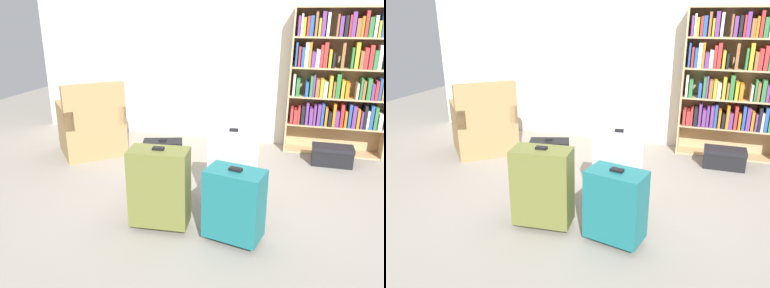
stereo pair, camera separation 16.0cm
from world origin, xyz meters
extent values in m
plane|color=gray|center=(0.00, 0.00, 0.00)|extent=(9.66, 9.66, 0.00)
cube|color=beige|center=(0.00, 1.99, 1.30)|extent=(5.52, 0.10, 2.60)
cube|color=tan|center=(0.78, 1.78, 0.86)|extent=(0.02, 0.29, 1.72)
cube|color=tan|center=(1.35, 1.91, 0.86)|extent=(1.14, 0.02, 1.72)
cube|color=tan|center=(1.35, 1.78, 0.01)|extent=(1.10, 0.27, 0.02)
cube|color=tan|center=(1.35, 1.78, 0.35)|extent=(1.10, 0.27, 0.02)
cube|color=tan|center=(1.35, 1.78, 0.70)|extent=(1.10, 0.27, 0.02)
cube|color=tan|center=(1.35, 1.78, 1.04)|extent=(1.10, 0.27, 0.02)
cube|color=tan|center=(1.35, 1.78, 1.39)|extent=(1.10, 0.27, 0.02)
cube|color=tan|center=(1.35, 1.78, 1.71)|extent=(1.10, 0.27, 0.02)
cube|color=#B22D2D|center=(0.84, 1.73, 0.46)|extent=(0.03, 0.18, 0.19)
cube|color=#B22D2D|center=(0.89, 1.76, 0.45)|extent=(0.04, 0.24, 0.18)
cube|color=#B22D2D|center=(0.92, 1.75, 0.47)|extent=(0.03, 0.22, 0.21)
cube|color=black|center=(0.97, 1.73, 0.48)|extent=(0.04, 0.17, 0.23)
cube|color=#66337F|center=(1.02, 1.72, 0.50)|extent=(0.03, 0.16, 0.27)
cube|color=#66337F|center=(1.07, 1.74, 0.47)|extent=(0.04, 0.20, 0.21)
cube|color=#66337F|center=(1.11, 1.73, 0.49)|extent=(0.03, 0.18, 0.24)
cube|color=#66337F|center=(1.15, 1.72, 0.49)|extent=(0.04, 0.16, 0.25)
cube|color=#264C99|center=(1.19, 1.76, 0.50)|extent=(0.03, 0.22, 0.27)
cube|color=orange|center=(1.24, 1.74, 0.47)|extent=(0.03, 0.19, 0.22)
cube|color=black|center=(1.28, 1.76, 0.45)|extent=(0.03, 0.23, 0.18)
cube|color=orange|center=(1.32, 1.75, 0.50)|extent=(0.03, 0.21, 0.27)
cube|color=#66337F|center=(1.36, 1.76, 0.46)|extent=(0.04, 0.23, 0.19)
cube|color=#B22D2D|center=(1.41, 1.76, 0.50)|extent=(0.03, 0.24, 0.27)
cube|color=orange|center=(1.46, 1.75, 0.46)|extent=(0.03, 0.21, 0.19)
cube|color=#264C99|center=(1.50, 1.77, 0.50)|extent=(0.03, 0.24, 0.28)
cube|color=#66337F|center=(1.55, 1.73, 0.49)|extent=(0.04, 0.18, 0.26)
cube|color=orange|center=(1.59, 1.76, 0.48)|extent=(0.03, 0.23, 0.22)
cube|color=#66337F|center=(1.63, 1.76, 0.47)|extent=(0.02, 0.23, 0.20)
cube|color=black|center=(1.66, 1.76, 0.50)|extent=(0.03, 0.24, 0.27)
cube|color=silver|center=(1.70, 1.75, 0.47)|extent=(0.03, 0.22, 0.22)
cube|color=#264C99|center=(1.73, 1.73, 0.50)|extent=(0.04, 0.17, 0.28)
cube|color=#2D7238|center=(1.78, 1.76, 0.50)|extent=(0.04, 0.23, 0.26)
cube|color=silver|center=(1.83, 1.75, 0.46)|extent=(0.04, 0.21, 0.19)
cube|color=silver|center=(0.84, 1.74, 0.84)|extent=(0.03, 0.19, 0.25)
cube|color=#2D7238|center=(0.88, 1.76, 0.81)|extent=(0.04, 0.23, 0.20)
cube|color=#264C99|center=(0.99, 1.75, 0.79)|extent=(0.04, 0.22, 0.17)
cube|color=#2D7238|center=(1.03, 1.76, 0.83)|extent=(0.03, 0.23, 0.24)
cube|color=#66337F|center=(1.06, 1.74, 0.84)|extent=(0.02, 0.19, 0.25)
cube|color=brown|center=(1.10, 1.73, 0.81)|extent=(0.04, 0.17, 0.21)
cube|color=gold|center=(1.15, 1.73, 0.82)|extent=(0.04, 0.17, 0.21)
cube|color=silver|center=(1.19, 1.75, 0.80)|extent=(0.04, 0.20, 0.19)
cube|color=gold|center=(1.25, 1.72, 0.84)|extent=(0.04, 0.16, 0.25)
cube|color=brown|center=(1.29, 1.76, 0.80)|extent=(0.02, 0.24, 0.19)
cube|color=#2D7238|center=(1.33, 1.75, 0.85)|extent=(0.04, 0.21, 0.28)
cube|color=gold|center=(1.38, 1.74, 0.81)|extent=(0.03, 0.19, 0.21)
cube|color=orange|center=(1.43, 1.76, 0.80)|extent=(0.04, 0.22, 0.19)
cube|color=silver|center=(1.54, 1.73, 0.80)|extent=(0.02, 0.17, 0.18)
cube|color=#2D7238|center=(1.58, 1.76, 0.83)|extent=(0.02, 0.23, 0.24)
cube|color=brown|center=(1.61, 1.73, 0.81)|extent=(0.03, 0.17, 0.21)
cube|color=#2D7238|center=(1.66, 1.75, 0.83)|extent=(0.04, 0.22, 0.24)
cube|color=#66337F|center=(1.70, 1.76, 0.80)|extent=(0.03, 0.22, 0.18)
cube|color=#B22D2D|center=(1.74, 1.74, 0.82)|extent=(0.03, 0.20, 0.22)
cube|color=#264C99|center=(1.78, 1.76, 0.83)|extent=(0.03, 0.23, 0.24)
cube|color=orange|center=(1.81, 1.74, 0.81)|extent=(0.02, 0.19, 0.21)
cube|color=#264C99|center=(0.83, 1.76, 1.19)|extent=(0.02, 0.24, 0.28)
cube|color=#B22D2D|center=(0.87, 1.76, 1.17)|extent=(0.02, 0.24, 0.23)
cube|color=#264C99|center=(0.91, 1.75, 1.16)|extent=(0.03, 0.22, 0.22)
cube|color=silver|center=(0.95, 1.75, 1.19)|extent=(0.04, 0.21, 0.28)
cube|color=orange|center=(0.99, 1.72, 1.19)|extent=(0.02, 0.16, 0.28)
cube|color=#66337F|center=(1.03, 1.74, 1.14)|extent=(0.04, 0.19, 0.17)
cube|color=silver|center=(1.07, 1.72, 1.15)|extent=(0.04, 0.16, 0.20)
cube|color=#B22D2D|center=(1.11, 1.75, 1.18)|extent=(0.03, 0.21, 0.25)
cube|color=#B22D2D|center=(1.15, 1.75, 1.19)|extent=(0.04, 0.22, 0.28)
cube|color=gold|center=(1.21, 1.74, 1.15)|extent=(0.03, 0.20, 0.20)
cube|color=black|center=(1.25, 1.74, 1.14)|extent=(0.03, 0.20, 0.17)
cube|color=brown|center=(1.34, 1.73, 1.19)|extent=(0.03, 0.17, 0.28)
cube|color=#2D7238|center=(1.44, 1.73, 1.17)|extent=(0.02, 0.17, 0.23)
cube|color=gold|center=(1.48, 1.75, 1.20)|extent=(0.04, 0.22, 0.29)
cube|color=brown|center=(1.54, 1.75, 1.15)|extent=(0.04, 0.20, 0.20)
cube|color=#B22D2D|center=(1.58, 1.75, 1.17)|extent=(0.04, 0.21, 0.23)
cube|color=#B22D2D|center=(1.63, 1.73, 1.19)|extent=(0.04, 0.17, 0.26)
cube|color=#2D7238|center=(1.68, 1.73, 1.16)|extent=(0.04, 0.18, 0.21)
cube|color=silver|center=(1.72, 1.74, 1.18)|extent=(0.04, 0.19, 0.26)
cube|color=#66337F|center=(0.84, 1.75, 1.51)|extent=(0.03, 0.22, 0.22)
cube|color=silver|center=(0.87, 1.77, 1.52)|extent=(0.02, 0.25, 0.24)
cube|color=gold|center=(0.89, 1.76, 1.50)|extent=(0.03, 0.24, 0.21)
cube|color=#B22D2D|center=(0.93, 1.75, 1.51)|extent=(0.03, 0.20, 0.22)
cube|color=#264C99|center=(0.97, 1.75, 1.51)|extent=(0.04, 0.21, 0.22)
cube|color=brown|center=(1.02, 1.72, 1.53)|extent=(0.03, 0.16, 0.26)
cube|color=gold|center=(1.06, 1.75, 1.50)|extent=(0.02, 0.22, 0.20)
cube|color=#66337F|center=(1.10, 1.74, 1.53)|extent=(0.04, 0.19, 0.27)
cube|color=silver|center=(1.15, 1.74, 1.53)|extent=(0.03, 0.19, 0.26)
cube|color=brown|center=(1.25, 1.73, 1.52)|extent=(0.02, 0.18, 0.24)
cube|color=#66337F|center=(1.28, 1.74, 1.51)|extent=(0.04, 0.19, 0.22)
cube|color=black|center=(1.33, 1.73, 1.51)|extent=(0.03, 0.17, 0.22)
cube|color=#B22D2D|center=(1.37, 1.76, 1.51)|extent=(0.02, 0.24, 0.23)
cube|color=#66337F|center=(1.41, 1.74, 1.53)|extent=(0.04, 0.20, 0.26)
cube|color=brown|center=(1.46, 1.73, 1.50)|extent=(0.04, 0.17, 0.20)
cube|color=orange|center=(1.50, 1.76, 1.51)|extent=(0.02, 0.24, 0.22)
cube|color=#B22D2D|center=(1.54, 1.75, 1.54)|extent=(0.03, 0.22, 0.27)
cube|color=#2D7238|center=(1.58, 1.74, 1.50)|extent=(0.04, 0.19, 0.21)
cube|color=silver|center=(1.63, 1.74, 1.51)|extent=(0.03, 0.19, 0.23)
cube|color=gold|center=(1.67, 1.74, 1.48)|extent=(0.02, 0.20, 0.17)
cube|color=#264C99|center=(1.71, 1.73, 1.53)|extent=(0.03, 0.17, 0.26)
cube|color=#9E7A4C|center=(-1.53, 1.02, 0.20)|extent=(0.99, 0.99, 0.40)
cube|color=tan|center=(-1.53, 1.02, 0.44)|extent=(0.76, 0.77, 0.08)
cube|color=#9E7A4C|center=(-1.33, 0.80, 0.65)|extent=(0.60, 0.56, 0.50)
cube|color=#9E7A4C|center=(-1.31, 1.22, 0.51)|extent=(0.55, 0.58, 0.22)
cube|color=#9E7A4C|center=(-1.75, 0.81, 0.51)|extent=(0.55, 0.58, 0.22)
cylinder|color=white|center=(-0.95, 0.98, 0.05)|extent=(0.08, 0.08, 0.10)
torus|color=white|center=(-0.89, 0.98, 0.05)|extent=(0.06, 0.01, 0.06)
cube|color=black|center=(1.33, 1.37, 0.10)|extent=(0.44, 0.24, 0.19)
cube|color=black|center=(1.33, 1.37, 0.20)|extent=(0.45, 0.25, 0.04)
cube|color=brown|center=(-0.10, -0.42, 0.36)|extent=(0.48, 0.28, 0.62)
cube|color=black|center=(-0.10, -0.42, 0.68)|extent=(0.09, 0.06, 0.02)
cylinder|color=black|center=(-0.26, -0.43, 0.03)|extent=(0.05, 0.05, 0.05)
cylinder|color=black|center=(0.06, -0.41, 0.03)|extent=(0.05, 0.05, 0.05)
cube|color=black|center=(-0.25, 0.08, 0.31)|extent=(0.39, 0.28, 0.51)
cube|color=black|center=(-0.25, 0.08, 0.57)|extent=(0.08, 0.06, 0.02)
cylinder|color=black|center=(-0.36, 0.04, 0.03)|extent=(0.06, 0.06, 0.05)
cylinder|color=black|center=(-0.13, 0.12, 0.03)|extent=(0.06, 0.06, 0.05)
cube|color=#B7BABF|center=(0.39, 0.08, 0.38)|extent=(0.45, 0.25, 0.66)
cube|color=black|center=(0.39, 0.08, 0.72)|extent=(0.08, 0.05, 0.02)
cylinder|color=black|center=(0.25, 0.06, 0.03)|extent=(0.06, 0.06, 0.05)
cylinder|color=black|center=(0.54, 0.10, 0.03)|extent=(0.06, 0.06, 0.05)
cube|color=#19666B|center=(0.50, -0.45, 0.32)|extent=(0.46, 0.34, 0.53)
cube|color=black|center=(0.50, -0.45, 0.59)|extent=(0.10, 0.07, 0.02)
cylinder|color=black|center=(0.36, -0.42, 0.03)|extent=(0.06, 0.06, 0.05)
cylinder|color=black|center=(0.64, -0.48, 0.03)|extent=(0.06, 0.06, 0.05)
camera|label=1|loc=(0.87, -2.93, 1.65)|focal=35.26mm
camera|label=2|loc=(1.03, -2.88, 1.65)|focal=35.26mm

